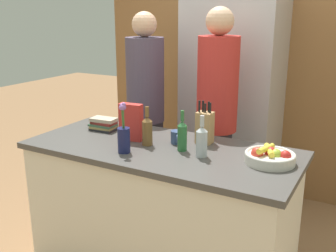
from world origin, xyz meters
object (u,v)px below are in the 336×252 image
fruit_bowl (270,156)px  bottle_oil (147,130)px  knife_block (205,127)px  cereal_box (131,122)px  flower_vase (124,135)px  person_at_sink (146,103)px  refrigerator (232,100)px  coffee_mug (177,137)px  person_in_blue (217,110)px  book_stack (104,124)px  bottle_vinegar (202,141)px  bottle_wine (182,135)px

fruit_bowl → bottle_oil: bearing=-175.1°
knife_block → cereal_box: bearing=-158.4°
flower_vase → person_at_sink: (-0.39, 0.88, -0.01)m
fruit_bowl → flower_vase: size_ratio=0.91×
knife_block → cereal_box: knife_block is taller
refrigerator → person_at_sink: 0.84m
coffee_mug → person_in_blue: bearing=81.8°
book_stack → person_in_blue: (0.72, 0.51, 0.08)m
bottle_oil → bottle_vinegar: bottle_oil is taller
fruit_bowl → book_stack: (-1.30, 0.07, 0.00)m
fruit_bowl → coffee_mug: 0.66m
bottle_vinegar → person_at_sink: size_ratio=0.15×
cereal_box → knife_block: bearing=21.6°
refrigerator → bottle_vinegar: refrigerator is taller
flower_vase → cereal_box: bearing=113.6°
fruit_bowl → person_in_blue: (-0.58, 0.58, 0.09)m
fruit_bowl → bottle_wine: (-0.56, -0.06, 0.06)m
bottle_oil → coffee_mug: bearing=38.6°
refrigerator → person_in_blue: bearing=-80.6°
person_in_blue → flower_vase: bearing=-130.9°
bottle_wine → person_at_sink: bearing=136.4°
coffee_mug → bottle_wine: bearing=-49.4°
refrigerator → flower_vase: (-0.18, -1.50, 0.04)m
coffee_mug → bottle_vinegar: bearing=-31.4°
bottle_wine → person_in_blue: (-0.02, 0.64, 0.02)m
flower_vase → bottle_vinegar: (0.47, 0.17, -0.01)m
knife_block → person_at_sink: 0.88m
coffee_mug → book_stack: bearing=179.0°
fruit_bowl → flower_vase: flower_vase is taller
person_at_sink → knife_block: bearing=-24.0°
book_stack → bottle_vinegar: size_ratio=0.80×
knife_block → bottle_oil: 0.39m
book_stack → bottle_vinegar: bottle_vinegar is taller
refrigerator → cereal_box: 1.30m
person_at_sink → person_in_blue: (0.67, -0.02, 0.02)m
coffee_mug → person_at_sink: bearing=137.4°
cereal_box → bottle_wine: bottle_wine is taller
bottle_vinegar → person_in_blue: size_ratio=0.15×
person_in_blue → person_at_sink: bearing=155.8°
cereal_box → person_in_blue: (0.39, 0.62, -0.00)m
refrigerator → person_at_sink: refrigerator is taller
flower_vase → person_at_sink: size_ratio=0.19×
flower_vase → coffee_mug: flower_vase is taller
knife_block → bottle_vinegar: 0.27m
cereal_box → bottle_wine: size_ratio=0.98×
knife_block → bottle_oil: size_ratio=1.12×
book_stack → person_at_sink: bearing=85.5°
knife_block → person_in_blue: size_ratio=0.16×
refrigerator → bottle_oil: refrigerator is taller
fruit_bowl → bottle_vinegar: bottle_vinegar is taller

